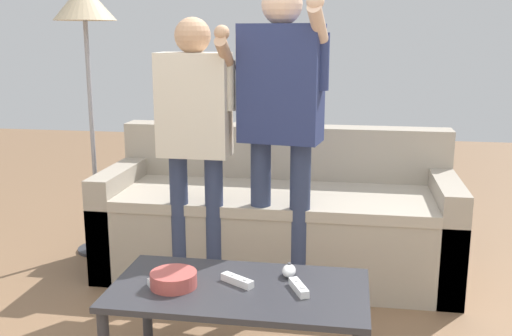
% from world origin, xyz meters
% --- Properties ---
extents(couch, '(2.06, 0.83, 0.84)m').
position_xyz_m(couch, '(-0.14, 1.29, 0.31)').
color(couch, '#9E9384').
rests_on(couch, ground).
extents(coffee_table, '(1.01, 0.53, 0.43)m').
position_xyz_m(coffee_table, '(-0.13, 0.04, 0.38)').
color(coffee_table, '#2D2D33').
rests_on(coffee_table, ground).
extents(snack_bowl, '(0.18, 0.18, 0.06)m').
position_xyz_m(snack_bowl, '(-0.39, -0.00, 0.46)').
color(snack_bowl, '#B24C47').
rests_on(snack_bowl, coffee_table).
extents(game_remote_nunchuk, '(0.06, 0.09, 0.05)m').
position_xyz_m(game_remote_nunchuk, '(0.05, 0.17, 0.46)').
color(game_remote_nunchuk, white).
rests_on(game_remote_nunchuk, coffee_table).
extents(floor_lamp, '(0.38, 0.38, 1.71)m').
position_xyz_m(floor_lamp, '(-1.34, 1.40, 1.50)').
color(floor_lamp, '#2D2D33').
rests_on(floor_lamp, ground).
extents(player_center, '(0.48, 0.39, 1.65)m').
position_xyz_m(player_center, '(-0.08, 0.89, 1.04)').
color(player_center, '#2D3856').
rests_on(player_center, ground).
extents(player_left, '(0.44, 0.30, 1.49)m').
position_xyz_m(player_left, '(-0.53, 0.87, 0.94)').
color(player_left, '#2D3856').
rests_on(player_left, ground).
extents(game_remote_wand_near, '(0.15, 0.11, 0.03)m').
position_xyz_m(game_remote_wand_near, '(-0.15, 0.06, 0.45)').
color(game_remote_wand_near, white).
rests_on(game_remote_wand_near, coffee_table).
extents(game_remote_wand_far, '(0.09, 0.15, 0.03)m').
position_xyz_m(game_remote_wand_far, '(0.10, 0.04, 0.45)').
color(game_remote_wand_far, white).
rests_on(game_remote_wand_far, coffee_table).
extents(game_remote_wand_spare, '(0.14, 0.12, 0.03)m').
position_xyz_m(game_remote_wand_spare, '(-0.42, 0.02, 0.45)').
color(game_remote_wand_spare, white).
rests_on(game_remote_wand_spare, coffee_table).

